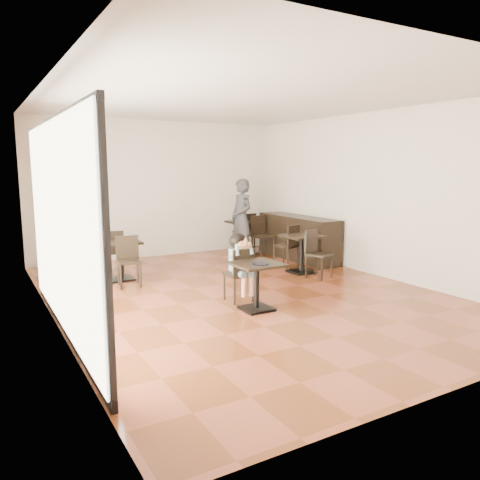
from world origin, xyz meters
TOP-DOWN VIEW (x-y plane):
  - floor at (0.00, 0.00)m, footprint 6.00×8.00m
  - ceiling at (0.00, 0.00)m, footprint 6.00×8.00m
  - wall_back at (0.00, 4.00)m, footprint 6.00×0.01m
  - wall_front at (0.00, -4.00)m, footprint 6.00×0.01m
  - wall_left at (-3.00, 0.00)m, footprint 0.01×8.00m
  - wall_right at (3.00, 0.00)m, footprint 0.01×8.00m
  - storefront_window at (-2.97, -0.50)m, footprint 0.04×4.50m
  - child_table at (-0.27, -0.87)m, footprint 0.68×0.68m
  - child_chair at (-0.27, -0.32)m, footprint 0.39×0.39m
  - child at (-0.27, -0.32)m, footprint 0.39×0.55m
  - plate at (-0.27, -0.97)m, footprint 0.24×0.24m
  - pizza_slice at (-0.27, -0.51)m, footprint 0.25×0.20m
  - adult_patron at (1.63, 2.87)m, footprint 0.49×0.71m
  - cafe_table_mid at (1.85, 0.80)m, footprint 0.93×0.93m
  - cafe_table_left at (-1.51, 2.02)m, footprint 0.81×0.81m
  - cafe_table_back at (1.92, 3.17)m, footprint 0.82×0.82m
  - chair_mid_a at (1.85, 1.35)m, footprint 0.53×0.53m
  - chair_mid_b at (1.85, 0.25)m, footprint 0.53×0.53m
  - chair_left_a at (-1.51, 2.57)m, footprint 0.46×0.46m
  - chair_left_b at (-1.51, 1.47)m, footprint 0.46×0.46m
  - chair_back_a at (2.08, 3.50)m, footprint 0.47×0.47m
  - chair_back_b at (2.08, 2.62)m, footprint 0.47×0.47m
  - service_counter at (2.65, 2.00)m, footprint 0.60×2.40m

SIDE VIEW (x-z plane):
  - floor at x=0.00m, z-range -0.01..0.01m
  - child_table at x=-0.27m, z-range 0.00..0.72m
  - cafe_table_left at x=-1.51m, z-range 0.00..0.75m
  - cafe_table_mid at x=1.85m, z-range 0.00..0.77m
  - cafe_table_back at x=1.92m, z-range 0.00..0.81m
  - child_chair at x=-0.27m, z-range 0.00..0.87m
  - chair_left_a at x=-1.51m, z-range 0.00..0.90m
  - chair_left_b at x=-1.51m, z-range 0.00..0.90m
  - chair_mid_a at x=1.85m, z-range 0.00..0.93m
  - chair_mid_b at x=1.85m, z-range 0.00..0.93m
  - chair_back_a at x=2.08m, z-range 0.00..0.97m
  - chair_back_b at x=2.08m, z-range 0.00..0.97m
  - service_counter at x=2.65m, z-range 0.00..1.00m
  - child at x=-0.27m, z-range 0.00..1.09m
  - plate at x=-0.27m, z-range 0.72..0.74m
  - adult_patron at x=1.63m, z-range 0.00..1.85m
  - pizza_slice at x=-0.27m, z-range 0.92..0.98m
  - storefront_window at x=-2.97m, z-range 0.10..2.70m
  - wall_back at x=0.00m, z-range 0.00..3.20m
  - wall_front at x=0.00m, z-range 0.00..3.20m
  - wall_left at x=-3.00m, z-range 0.00..3.20m
  - wall_right at x=3.00m, z-range 0.00..3.20m
  - ceiling at x=0.00m, z-range 3.20..3.21m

